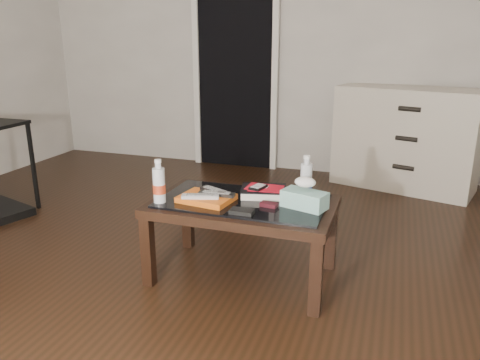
% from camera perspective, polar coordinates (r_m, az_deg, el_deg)
% --- Properties ---
extents(ground, '(5.00, 5.00, 0.00)m').
position_cam_1_polar(ground, '(2.77, -9.59, -11.68)').
color(ground, black).
rests_on(ground, ground).
extents(doorway, '(0.90, 0.08, 2.07)m').
position_cam_1_polar(doorway, '(4.87, -0.56, 13.59)').
color(doorway, black).
rests_on(doorway, ground).
extents(coffee_table, '(1.00, 0.60, 0.46)m').
position_cam_1_polar(coffee_table, '(2.59, 0.37, -3.80)').
color(coffee_table, black).
rests_on(coffee_table, ground).
extents(dresser, '(1.29, 0.81, 0.90)m').
position_cam_1_polar(dresser, '(4.44, 19.56, 4.79)').
color(dresser, beige).
rests_on(dresser, ground).
extents(magazines, '(0.31, 0.25, 0.03)m').
position_cam_1_polar(magazines, '(2.56, -4.11, -2.23)').
color(magazines, '#CD5813').
rests_on(magazines, coffee_table).
extents(remote_silver, '(0.21, 0.11, 0.02)m').
position_cam_1_polar(remote_silver, '(2.51, -4.86, -1.97)').
color(remote_silver, '#ACACB1').
rests_on(remote_silver, magazines).
extents(remote_black_front, '(0.20, 0.06, 0.02)m').
position_cam_1_polar(remote_black_front, '(2.55, -2.87, -1.67)').
color(remote_black_front, black).
rests_on(remote_black_front, magazines).
extents(remote_black_back, '(0.20, 0.13, 0.02)m').
position_cam_1_polar(remote_black_back, '(2.60, -3.06, -1.30)').
color(remote_black_back, black).
rests_on(remote_black_back, magazines).
extents(textbook, '(0.29, 0.25, 0.05)m').
position_cam_1_polar(textbook, '(2.64, 2.89, -1.44)').
color(textbook, black).
rests_on(textbook, coffee_table).
extents(dvd_mailers, '(0.19, 0.14, 0.01)m').
position_cam_1_polar(dvd_mailers, '(2.63, 2.91, -0.87)').
color(dvd_mailers, '#AF0B1C').
rests_on(dvd_mailers, textbook).
extents(ipod, '(0.09, 0.12, 0.02)m').
position_cam_1_polar(ipod, '(2.60, 2.23, -0.85)').
color(ipod, black).
rests_on(ipod, dvd_mailers).
extents(flip_phone, '(0.10, 0.06, 0.02)m').
position_cam_1_polar(flip_phone, '(2.47, 3.55, -3.01)').
color(flip_phone, black).
rests_on(flip_phone, coffee_table).
extents(wallet, '(0.12, 0.07, 0.02)m').
position_cam_1_polar(wallet, '(2.38, 0.23, -3.86)').
color(wallet, black).
rests_on(wallet, coffee_table).
extents(water_bottle_left, '(0.07, 0.07, 0.24)m').
position_cam_1_polar(water_bottle_left, '(2.54, -9.86, -0.12)').
color(water_bottle_left, silver).
rests_on(water_bottle_left, coffee_table).
extents(water_bottle_right, '(0.08, 0.08, 0.24)m').
position_cam_1_polar(water_bottle_right, '(2.61, 8.07, 0.44)').
color(water_bottle_right, silver).
rests_on(water_bottle_right, coffee_table).
extents(tissue_box, '(0.26, 0.18, 0.09)m').
position_cam_1_polar(tissue_box, '(2.47, 7.87, -2.36)').
color(tissue_box, teal).
rests_on(tissue_box, coffee_table).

